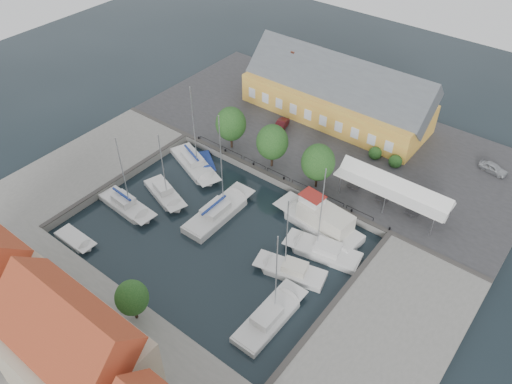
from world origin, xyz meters
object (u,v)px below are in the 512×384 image
(warehouse, at_px, (334,94))
(launch_nw, at_px, (205,163))
(trawler, at_px, (321,222))
(west_boat_a, at_px, (194,165))
(west_boat_c, at_px, (165,194))
(car_red, at_px, (281,126))
(east_boat_b, at_px, (292,272))
(west_boat_d, at_px, (127,206))
(center_sailboat, at_px, (218,213))
(car_silver, at_px, (493,168))
(tent_canopy, at_px, (393,188))
(launch_sw, at_px, (76,240))
(east_boat_c, at_px, (269,319))
(east_boat_a, at_px, (324,252))

(warehouse, distance_m, launch_nw, 22.37)
(trawler, relative_size, west_boat_a, 0.89)
(trawler, xyz_separation_m, west_boat_c, (-18.77, -7.32, -0.76))
(car_red, bearing_deg, west_boat_c, -114.64)
(east_boat_b, relative_size, west_boat_d, 0.94)
(center_sailboat, distance_m, west_boat_c, 7.89)
(center_sailboat, xyz_separation_m, launch_nw, (-8.29, 6.75, -0.27))
(car_silver, bearing_deg, west_boat_a, 134.32)
(trawler, bearing_deg, launch_nw, 177.33)
(tent_canopy, height_order, launch_nw, tent_canopy)
(trawler, relative_size, west_boat_c, 1.13)
(car_red, distance_m, launch_sw, 32.82)
(west_boat_c, height_order, launch_sw, west_boat_c)
(east_boat_c, bearing_deg, west_boat_a, 149.24)
(car_silver, xyz_separation_m, trawler, (-12.83, -21.97, -0.62))
(west_boat_a, xyz_separation_m, launch_nw, (0.72, 1.40, -0.18))
(car_red, height_order, center_sailboat, center_sailboat)
(tent_canopy, distance_m, center_sailboat, 21.17)
(east_boat_a, xyz_separation_m, east_boat_c, (0.41, -10.92, -0.00))
(center_sailboat, xyz_separation_m, east_boat_a, (13.59, 2.58, -0.10))
(car_red, xyz_separation_m, west_boat_a, (-4.82, -13.46, -1.37))
(car_silver, height_order, west_boat_c, west_boat_c)
(warehouse, distance_m, east_boat_b, 32.29)
(car_red, relative_size, center_sailboat, 0.27)
(warehouse, distance_m, west_boat_d, 34.79)
(warehouse, bearing_deg, tent_canopy, -39.86)
(launch_nw, bearing_deg, launch_sw, -95.54)
(tent_canopy, relative_size, west_boat_c, 1.33)
(car_silver, relative_size, east_boat_c, 0.32)
(center_sailboat, height_order, launch_sw, center_sailboat)
(trawler, xyz_separation_m, east_boat_a, (2.58, -3.27, -0.75))
(center_sailboat, bearing_deg, warehouse, 91.20)
(tent_canopy, height_order, launch_sw, tent_canopy)
(trawler, xyz_separation_m, east_boat_b, (1.32, -7.86, -0.76))
(tent_canopy, xyz_separation_m, car_silver, (7.81, 14.39, -2.05))
(west_boat_a, bearing_deg, east_boat_c, -30.76)
(car_red, distance_m, launch_nw, 12.84)
(east_boat_b, height_order, launch_sw, east_boat_b)
(car_silver, relative_size, east_boat_b, 0.34)
(west_boat_d, bearing_deg, car_red, 77.03)
(east_boat_b, bearing_deg, center_sailboat, 170.73)
(east_boat_a, bearing_deg, west_boat_c, -169.25)
(warehouse, distance_m, car_red, 9.63)
(center_sailboat, xyz_separation_m, west_boat_c, (-7.75, -1.48, -0.10))
(east_boat_b, distance_m, east_boat_c, 6.54)
(tent_canopy, relative_size, launch_sw, 2.52)
(east_boat_b, bearing_deg, launch_sw, -153.22)
(car_silver, distance_m, east_boat_c, 37.50)
(center_sailboat, distance_m, east_boat_b, 12.50)
(warehouse, relative_size, center_sailboat, 1.99)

